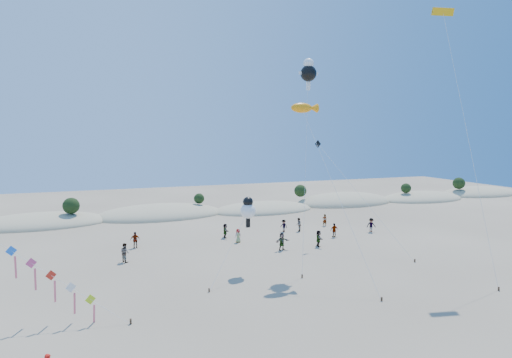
# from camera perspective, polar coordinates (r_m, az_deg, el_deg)

# --- Properties ---
(dune_ridge) EXTENTS (145.30, 11.49, 5.57)m
(dune_ridge) POSITION_cam_1_polar(r_m,az_deg,el_deg) (65.52, -11.75, -4.67)
(dune_ridge) COLOR tan
(dune_ridge) RESTS_ON ground
(fish_kite) EXTENTS (2.83, 10.27, 14.86)m
(fish_kite) POSITION_cam_1_polar(r_m,az_deg,el_deg) (38.84, 6.51, 9.33)
(fish_kite) COLOR #3F2D1E
(fish_kite) RESTS_ON ground
(cartoon_kite_low) EXTENTS (5.30, 4.72, 6.62)m
(cartoon_kite_low) POSITION_cam_1_polar(r_m,az_deg,el_deg) (37.62, -1.09, -4.05)
(cartoon_kite_low) COLOR #3F2D1E
(cartoon_kite_low) RESTS_ON ground
(cartoon_kite_high) EXTENTS (4.53, 6.87, 19.32)m
(cartoon_kite_high) POSITION_cam_1_polar(r_m,az_deg,el_deg) (42.57, 7.01, 14.00)
(cartoon_kite_high) COLOR #3F2D1E
(cartoon_kite_high) RESTS_ON ground
(parafoil_kite) EXTENTS (2.05, 8.23, 23.33)m
(parafoil_kite) POSITION_cam_1_polar(r_m,az_deg,el_deg) (43.93, 23.80, 18.97)
(parafoil_kite) COLOR #3F2D1E
(parafoil_kite) RESTS_ON ground
(dark_kite) EXTENTS (5.21, 10.85, 11.45)m
(dark_kite) POSITION_cam_1_polar(r_m,az_deg,el_deg) (46.37, 11.75, 0.32)
(dark_kite) COLOR #3F2D1E
(dark_kite) RESTS_ON ground
(beachgoers) EXTENTS (30.60, 10.08, 1.82)m
(beachgoers) POSITION_cam_1_polar(r_m,az_deg,el_deg) (48.71, 2.17, -7.33)
(beachgoers) COLOR slate
(beachgoers) RESTS_ON ground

